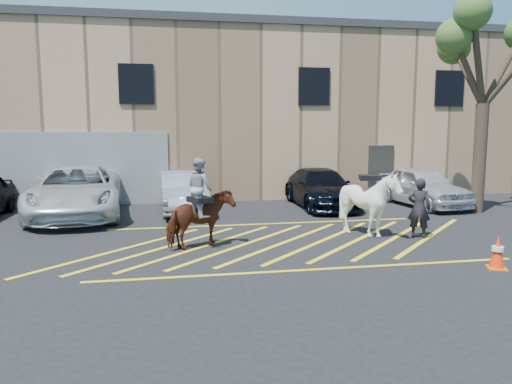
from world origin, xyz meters
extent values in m
plane|color=black|center=(0.00, 0.00, 0.00)|extent=(90.00, 90.00, 0.00)
imported|color=silver|center=(-5.97, 4.66, 0.85)|extent=(3.25, 6.32, 1.71)
imported|color=#9BA0A9|center=(-2.41, 5.02, 0.72)|extent=(1.65, 4.41, 1.44)
imported|color=black|center=(2.75, 5.13, 0.70)|extent=(2.04, 4.87, 1.41)
imported|color=silver|center=(6.59, 4.54, 0.75)|extent=(2.28, 4.57, 1.50)
imported|color=black|center=(3.75, -0.43, 0.83)|extent=(0.72, 0.66, 1.65)
cube|color=tan|center=(0.00, 12.00, 3.50)|extent=(32.00, 10.00, 7.00)
cube|color=#2D2D30|center=(0.00, 12.00, 7.15)|extent=(32.20, 10.20, 0.30)
cube|color=black|center=(-4.00, 6.96, 4.60)|extent=(1.30, 0.08, 1.50)
cube|color=black|center=(3.00, 6.96, 4.60)|extent=(1.30, 0.08, 1.50)
cube|color=black|center=(9.00, 6.96, 4.60)|extent=(1.30, 0.08, 1.50)
cube|color=#38332D|center=(6.00, 6.96, 1.10)|extent=(1.10, 0.08, 2.20)
cube|color=yellow|center=(-4.20, -0.30, 0.01)|extent=(4.20, 4.20, 0.01)
cube|color=yellow|center=(-3.15, -0.30, 0.01)|extent=(4.20, 4.20, 0.01)
cube|color=yellow|center=(-2.10, -0.30, 0.01)|extent=(4.20, 4.20, 0.01)
cube|color=yellow|center=(-1.05, -0.30, 0.01)|extent=(4.20, 4.20, 0.01)
cube|color=yellow|center=(0.00, -0.30, 0.01)|extent=(4.20, 4.20, 0.01)
cube|color=yellow|center=(1.05, -0.30, 0.01)|extent=(4.20, 4.20, 0.01)
cube|color=yellow|center=(2.10, -0.30, 0.01)|extent=(4.20, 4.20, 0.01)
cube|color=yellow|center=(3.15, -0.30, 0.01)|extent=(4.20, 4.20, 0.01)
cube|color=yellow|center=(4.20, -0.30, 0.01)|extent=(4.20, 4.20, 0.01)
cube|color=yellow|center=(0.00, 2.20, 0.01)|extent=(9.50, 0.12, 0.01)
cube|color=yellow|center=(0.00, -2.80, 0.01)|extent=(9.50, 0.12, 0.01)
imported|color=#582114|center=(-2.20, -0.44, 0.73)|extent=(1.89, 1.51, 1.46)
imported|color=#92949C|center=(-2.20, -0.44, 1.54)|extent=(0.84, 0.90, 1.48)
cube|color=black|center=(-2.20, -0.44, 1.24)|extent=(0.67, 0.71, 0.14)
imported|color=silver|center=(2.50, 0.02, 0.92)|extent=(1.85, 1.99, 1.85)
cube|color=black|center=(2.50, 0.02, 1.65)|extent=(0.66, 0.58, 0.14)
cube|color=orange|center=(3.97, -3.44, 0.01)|extent=(0.50, 0.50, 0.03)
cone|color=#F8350A|center=(3.97, -3.44, 0.38)|extent=(0.32, 0.32, 0.70)
cylinder|color=silver|center=(3.97, -3.44, 0.44)|extent=(0.25, 0.25, 0.10)
cylinder|color=#423528|center=(7.82, 2.92, 1.90)|extent=(0.44, 0.44, 3.80)
cylinder|color=#45362A|center=(8.60, 3.06, 4.97)|extent=(1.76, 0.51, 2.68)
cylinder|color=#413427|center=(7.75, 3.78, 4.80)|extent=(0.33, 1.88, 2.34)
cylinder|color=#4A3A2D|center=(7.21, 2.92, 4.85)|extent=(1.40, 0.20, 2.39)
cylinder|color=#4D422E|center=(8.16, 2.19, 4.59)|extent=(0.78, 1.62, 1.96)
cylinder|color=#423828|center=(7.35, 2.65, 5.20)|extent=(1.16, 0.77, 3.11)
sphere|color=#4B7130|center=(7.67, 4.64, 5.91)|extent=(1.20, 1.20, 1.20)
sphere|color=#527431|center=(6.60, 2.92, 6.00)|extent=(1.20, 1.20, 1.20)
sphere|color=#4B7230|center=(6.87, 2.38, 6.71)|extent=(1.20, 1.20, 1.20)
camera|label=1|loc=(-3.09, -12.77, 3.11)|focal=35.00mm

